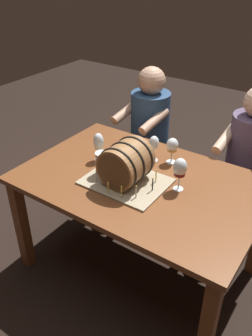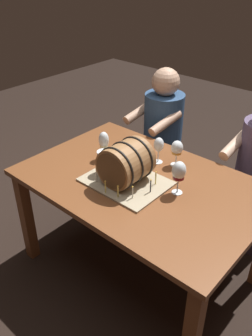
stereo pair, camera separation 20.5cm
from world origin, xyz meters
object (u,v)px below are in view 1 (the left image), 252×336
Objects in this scene: wine_glass_red at (180,169)px; beer_pint at (102,166)px; wine_glass_amber at (172,146)px; dining_table at (140,193)px; wine_glass_empty at (154,144)px; person_seated_left at (149,142)px; wine_glass_white at (99,143)px; person_seated_right at (246,171)px; barrel_cake at (126,165)px.

beer_pint is (-0.45, -0.13, -0.07)m from wine_glass_red.
wine_glass_amber is at bearing 126.14° from wine_glass_red.
dining_table is 0.33m from wine_glass_empty.
wine_glass_white is at bearing -85.03° from person_seated_left.
wine_glass_empty reaches higher than wine_glass_amber.
person_seated_right is (0.63, 0.88, -0.27)m from beer_pint.
person_seated_left reaches higher than dining_table.
person_seated_left is at bearing 123.28° from wine_glass_empty.
wine_glass_red is (0.58, -0.01, 0.01)m from wine_glass_white.
barrel_cake is 0.37m from wine_glass_amber.
wine_glass_amber is 1.10× the size of beer_pint.
wine_glass_white is at bearing -149.49° from wine_glass_amber.
wine_glass_empty is 1.02× the size of wine_glass_amber.
wine_glass_white is 0.47m from wine_glass_amber.
person_seated_left is at bearing 94.97° from wine_glass_white.
dining_table is at bearing -77.18° from wine_glass_empty.
barrel_cake is 1.04m from person_seated_right.
wine_glass_red is 0.17× the size of person_seated_left.
dining_table is 0.89m from person_seated_right.
barrel_cake is 2.34× the size of wine_glass_red.
person_seated_left is at bearing 117.88° from dining_table.
wine_glass_white is at bearing 158.03° from barrel_cake.
wine_glass_white is at bearing 173.44° from dining_table.
wine_glass_red is 1.17× the size of wine_glass_amber.
barrel_cake is at bearing -21.97° from wine_glass_white.
person_seated_left is at bearing 130.82° from wine_glass_red.
beer_pint is (-0.16, -0.02, -0.05)m from barrel_cake.
barrel_cake reaches higher than wine_glass_empty.
beer_pint is at bearing -173.18° from barrel_cake.
person_seated_left reaches higher than wine_glass_white.
dining_table is 8.19× the size of wine_glass_empty.
wine_glass_amber is 0.15× the size of person_seated_right.
wine_glass_white is 0.82m from person_seated_left.
wine_glass_empty is 0.87× the size of wine_glass_red.
wine_glass_amber is 0.77m from person_seated_left.
person_seated_left is (-0.42, 0.78, -0.11)m from dining_table.
barrel_cake is at bearing -118.48° from person_seated_right.
beer_pint is 0.13× the size of person_seated_left.
beer_pint is (-0.22, -0.10, 0.17)m from dining_table.
barrel_cake is 2.69× the size of wine_glass_empty.
dining_table is at bearing -6.56° from wine_glass_white.
person_seated_left is (-0.20, 0.88, -0.28)m from beer_pint.
barrel_cake is 3.02× the size of beer_pint.
dining_table is 3.04× the size of barrel_cake.
barrel_cake is 0.40× the size of person_seated_right.
wine_glass_red is 0.30m from wine_glass_amber.
person_seated_left is (-0.36, 0.86, -0.33)m from barrel_cake.
wine_glass_red is at bearing -53.86° from wine_glass_amber.
dining_table is 0.36m from wine_glass_amber.
wine_glass_amber is (0.41, 0.24, -0.01)m from wine_glass_white.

